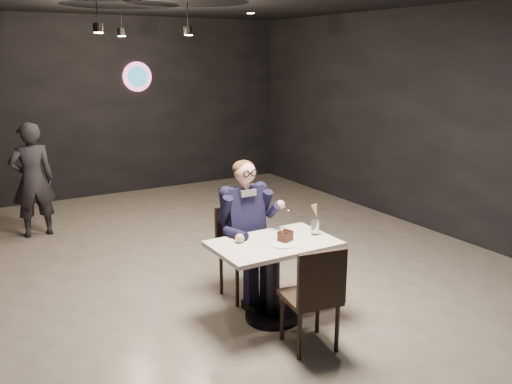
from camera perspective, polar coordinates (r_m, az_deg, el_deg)
floor at (r=5.74m, az=-4.61°, el=-10.23°), size 9.00×9.00×0.00m
wall_sign at (r=9.68m, az=-12.39°, el=11.77°), size 0.50×0.06×0.50m
pendant_lights at (r=7.10m, az=-12.58°, el=18.04°), size 1.40×1.20×0.36m
main_table at (r=5.01m, az=1.84°, el=-9.31°), size 1.10×0.70×0.75m
chair_far at (r=5.41m, az=-1.29°, el=-6.47°), size 0.42×0.46×0.92m
chair_near at (r=4.55m, az=5.68°, el=-10.73°), size 0.49×0.52×0.92m
seated_man at (r=5.33m, az=-1.30°, el=-3.86°), size 0.60×0.80×1.44m
dessert_plate at (r=4.80m, az=2.87°, el=-5.50°), size 0.23×0.23×0.01m
cake_slice at (r=4.85m, az=3.10°, el=-4.68°), size 0.14×0.13×0.08m
mint_leaf at (r=4.80m, az=3.11°, el=-4.43°), size 0.06×0.04×0.01m
sundae_glass at (r=5.07m, az=6.23°, el=-3.58°), size 0.07×0.07×0.16m
wafer_cone at (r=4.99m, az=6.28°, el=-1.98°), size 0.07×0.07×0.12m
passerby at (r=7.73m, az=-22.47°, el=1.18°), size 0.57×0.38×1.53m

